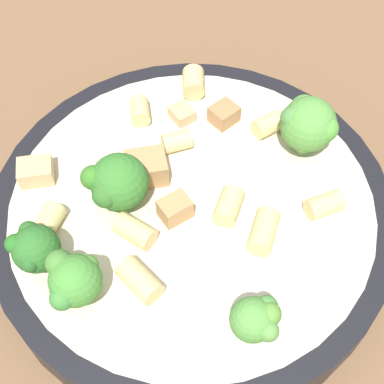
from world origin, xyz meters
name	(u,v)px	position (x,y,z in m)	size (l,w,h in m)	color
ground_plane	(192,227)	(0.00, 0.00, 0.00)	(2.00, 2.00, 0.00)	brown
pasta_bowl	(192,212)	(0.00, 0.00, 0.02)	(0.27, 0.27, 0.03)	black
broccoli_floret_0	(117,183)	(0.05, -0.01, 0.06)	(0.04, 0.04, 0.04)	#93B766
broccoli_floret_1	(308,123)	(-0.09, -0.03, 0.06)	(0.04, 0.04, 0.05)	#84AD60
broccoli_floret_2	(256,319)	(-0.01, 0.10, 0.06)	(0.03, 0.03, 0.04)	#9EC175
broccoli_floret_3	(34,248)	(0.10, 0.03, 0.06)	(0.03, 0.03, 0.04)	#93B766
broccoli_floret_4	(73,279)	(0.08, 0.05, 0.06)	(0.03, 0.03, 0.04)	#84AD60
rigatoni_0	(228,206)	(-0.02, 0.02, 0.04)	(0.02, 0.02, 0.02)	#E0C67F
rigatoni_1	(177,141)	(0.00, -0.05, 0.04)	(0.01, 0.01, 0.02)	#E0C67F
rigatoni_2	(324,205)	(-0.08, 0.03, 0.04)	(0.01, 0.01, 0.02)	#E0C67F
rigatoni_3	(140,111)	(0.02, -0.08, 0.04)	(0.01, 0.01, 0.02)	#E0C67F
rigatoni_4	(140,280)	(0.04, 0.05, 0.04)	(0.02, 0.02, 0.03)	#E0C67F
rigatoni_5	(268,125)	(-0.07, -0.05, 0.04)	(0.01, 0.01, 0.02)	#E0C67F
rigatoni_6	(48,226)	(0.09, 0.00, 0.04)	(0.01, 0.01, 0.02)	#E0C67F
rigatoni_7	(135,231)	(0.04, 0.02, 0.04)	(0.02, 0.02, 0.03)	#E0C67F
rigatoni_8	(193,82)	(-0.03, -0.10, 0.04)	(0.02, 0.02, 0.02)	#E0C67F
rigatoni_9	(264,232)	(-0.04, 0.04, 0.04)	(0.02, 0.02, 0.03)	#E0C67F
chicken_chunk_0	(36,172)	(0.10, -0.04, 0.04)	(0.02, 0.02, 0.01)	tan
chicken_chunk_1	(182,114)	(-0.01, -0.07, 0.04)	(0.02, 0.01, 0.01)	tan
chicken_chunk_2	(146,168)	(0.03, -0.03, 0.04)	(0.03, 0.02, 0.02)	tan
chicken_chunk_3	(224,114)	(-0.04, -0.07, 0.04)	(0.02, 0.02, 0.01)	#A87A4C
chicken_chunk_4	(175,209)	(0.01, 0.01, 0.04)	(0.02, 0.02, 0.02)	tan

